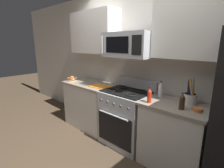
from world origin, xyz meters
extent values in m
plane|color=#473828|center=(0.00, 0.00, 0.00)|extent=(16.00, 16.00, 0.00)
cube|color=beige|center=(0.00, 1.03, 1.30)|extent=(8.00, 0.10, 2.60)
cube|color=silver|center=(-0.92, 0.66, 0.44)|extent=(1.03, 0.57, 0.88)
cube|color=gray|center=(-0.92, 0.66, 0.90)|extent=(1.07, 0.61, 0.03)
cube|color=#B2B5BA|center=(0.00, 0.66, 0.46)|extent=(0.76, 0.61, 0.91)
cube|color=black|center=(0.00, 0.35, 0.36)|extent=(0.67, 0.01, 0.51)
cylinder|color=#B2B5BA|center=(0.00, 0.32, 0.62)|extent=(0.57, 0.02, 0.02)
cube|color=black|center=(0.00, 0.66, 0.92)|extent=(0.73, 0.55, 0.02)
cube|color=#B2B5BA|center=(0.00, 0.93, 1.00)|extent=(0.76, 0.06, 0.18)
torus|color=black|center=(-0.18, 0.53, 0.93)|extent=(0.17, 0.17, 0.02)
torus|color=black|center=(0.18, 0.53, 0.93)|extent=(0.17, 0.17, 0.02)
torus|color=black|center=(-0.18, 0.79, 0.93)|extent=(0.17, 0.17, 0.02)
torus|color=black|center=(0.18, 0.79, 0.93)|extent=(0.17, 0.17, 0.02)
cylinder|color=#4C4C51|center=(-0.27, 0.34, 0.79)|extent=(0.04, 0.02, 0.04)
cylinder|color=#4C4C51|center=(-0.14, 0.34, 0.79)|extent=(0.04, 0.02, 0.04)
cylinder|color=#4C4C51|center=(0.00, 0.34, 0.79)|extent=(0.04, 0.02, 0.04)
cylinder|color=#4C4C51|center=(0.14, 0.34, 0.79)|extent=(0.04, 0.02, 0.04)
cylinder|color=#4C4C51|center=(0.27, 0.34, 0.79)|extent=(0.04, 0.02, 0.04)
cube|color=silver|center=(0.82, 0.66, 0.44)|extent=(0.81, 0.57, 0.88)
cube|color=gray|center=(0.82, 0.66, 0.90)|extent=(0.85, 0.61, 0.03)
cube|color=#B2B5BA|center=(0.00, 0.69, 1.65)|extent=(0.78, 0.40, 0.38)
cube|color=black|center=(-0.07, 0.48, 1.65)|extent=(0.43, 0.01, 0.23)
cube|color=black|center=(0.28, 0.48, 1.65)|extent=(0.16, 0.01, 0.26)
cylinder|color=#B2B5BA|center=(-0.35, 0.46, 1.65)|extent=(0.02, 0.02, 0.26)
cube|color=silver|center=(-0.93, 0.81, 1.87)|extent=(1.06, 0.34, 0.77)
cube|color=silver|center=(0.82, 0.81, 1.87)|extent=(0.84, 0.34, 0.77)
cylinder|color=white|center=(0.93, 0.78, 0.98)|extent=(0.18, 0.18, 0.14)
cylinder|color=black|center=(0.93, 0.78, 0.99)|extent=(0.14, 0.14, 0.12)
cylinder|color=orange|center=(0.95, 0.74, 1.09)|extent=(0.07, 0.05, 0.32)
cylinder|color=black|center=(0.93, 0.77, 1.05)|extent=(0.07, 0.02, 0.22)
cylinder|color=olive|center=(0.97, 0.76, 1.09)|extent=(0.03, 0.05, 0.31)
cylinder|color=olive|center=(0.93, 0.78, 1.10)|extent=(0.04, 0.07, 0.32)
cylinder|color=blue|center=(0.94, 0.76, 1.09)|extent=(0.07, 0.04, 0.30)
cylinder|color=black|center=(0.90, 0.77, 1.08)|extent=(0.04, 0.07, 0.29)
cone|color=#9E7A4C|center=(-1.33, 0.53, 0.94)|extent=(0.19, 0.19, 0.06)
torus|color=#9E7A4C|center=(-1.33, 0.53, 0.97)|extent=(0.19, 0.19, 0.01)
sphere|color=red|center=(-1.32, 0.51, 0.97)|extent=(0.06, 0.06, 0.06)
sphere|color=orange|center=(-1.36, 0.55, 0.97)|extent=(0.08, 0.08, 0.08)
sphere|color=yellow|center=(-1.36, 0.55, 0.97)|extent=(0.08, 0.08, 0.08)
cube|color=orange|center=(-0.54, 0.59, 0.92)|extent=(0.41, 0.31, 0.02)
cylinder|color=#382314|center=(0.93, 0.53, 0.98)|extent=(0.06, 0.06, 0.15)
cone|color=#382314|center=(0.93, 0.53, 1.08)|extent=(0.06, 0.06, 0.04)
cylinder|color=black|center=(0.93, 0.53, 1.11)|extent=(0.03, 0.03, 0.01)
cylinder|color=silver|center=(0.51, 0.80, 1.00)|extent=(0.06, 0.06, 0.17)
cone|color=silver|center=(0.51, 0.80, 1.11)|extent=(0.06, 0.06, 0.05)
cylinder|color=black|center=(0.51, 0.80, 1.14)|extent=(0.03, 0.03, 0.01)
cylinder|color=red|center=(0.52, 0.46, 0.99)|extent=(0.06, 0.06, 0.16)
cone|color=red|center=(0.52, 0.46, 1.09)|extent=(0.05, 0.05, 0.04)
cylinder|color=black|center=(0.52, 0.46, 1.12)|extent=(0.02, 0.02, 0.01)
cylinder|color=#D1662D|center=(1.09, 0.59, 0.93)|extent=(0.10, 0.10, 0.04)
torus|color=#D1662D|center=(1.09, 0.59, 0.95)|extent=(0.11, 0.11, 0.01)
camera|label=1|loc=(1.59, -1.42, 1.68)|focal=27.02mm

